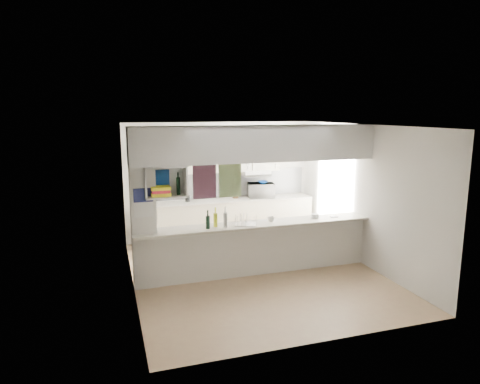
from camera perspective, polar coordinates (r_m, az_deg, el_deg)
name	(u,v)px	position (r m, az deg, el deg)	size (l,w,h in m)	color
floor	(256,274)	(7.72, 2.09, -10.81)	(4.80, 4.80, 0.00)	#A37E5F
ceiling	(257,125)	(7.18, 2.24, 8.87)	(4.80, 4.80, 0.00)	white
wall_back	(220,181)	(9.59, -2.69, 1.53)	(4.20, 4.20, 0.00)	silver
wall_left	(130,210)	(6.93, -14.42, -2.39)	(4.80, 4.80, 0.00)	silver
wall_right	(362,195)	(8.28, 15.98, -0.36)	(4.80, 4.80, 0.00)	silver
servery_partition	(247,182)	(7.22, 0.89, 1.37)	(4.20, 0.50, 2.60)	silver
cubby_shelf	(164,184)	(6.84, -10.09, 1.12)	(0.65, 0.35, 0.50)	white
kitchen_run	(230,203)	(9.48, -1.32, -1.50)	(3.60, 0.63, 2.24)	beige
microwave	(261,190)	(9.62, 2.84, 0.23)	(0.58, 0.39, 0.32)	white
bowl	(263,182)	(9.57, 3.04, 1.32)	(0.22, 0.22, 0.05)	navy
dish_rack	(246,220)	(7.32, 0.77, -3.76)	(0.45, 0.39, 0.20)	silver
cup	(271,219)	(7.47, 4.16, -3.65)	(0.12, 0.12, 0.09)	white
wine_bottles	(217,220)	(7.14, -3.14, -3.77)	(0.37, 0.15, 0.35)	black
plastic_tubs	(316,216)	(7.94, 10.15, -3.13)	(0.49, 0.17, 0.07)	silver
utensil_jar	(187,198)	(9.24, -7.03, -0.84)	(0.10, 0.10, 0.14)	black
knife_block	(235,193)	(9.51, -0.62, -0.20)	(0.11, 0.09, 0.22)	#4E351B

